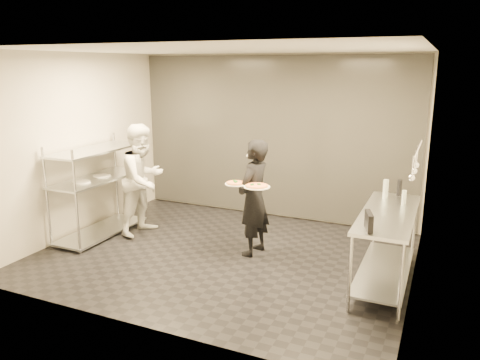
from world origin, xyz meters
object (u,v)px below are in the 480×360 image
at_px(pizza_plate_far, 257,186).
at_px(salad_plate, 256,154).
at_px(pos_monitor, 369,221).
at_px(waiter, 254,198).
at_px(pass_rack, 98,187).
at_px(bottle_dark, 399,188).
at_px(pizza_plate_near, 236,183).
at_px(chef, 143,179).
at_px(bottle_clear, 404,197).
at_px(bottle_green, 386,189).
at_px(prep_counter, 387,236).

xyz_separation_m(pizza_plate_far, salad_plate, (-0.23, 0.53, 0.31)).
bearing_deg(pos_monitor, waiter, 132.55).
bearing_deg(pass_rack, pizza_plate_far, -0.36).
distance_m(pos_monitor, bottle_dark, 1.53).
xyz_separation_m(pass_rack, pizza_plate_near, (2.35, 0.00, 0.30)).
relative_size(waiter, chef, 0.94).
xyz_separation_m(salad_plate, bottle_clear, (2.03, -0.11, -0.37)).
relative_size(pass_rack, bottle_green, 6.47).
xyz_separation_m(bottle_green, bottle_dark, (0.15, 0.20, -0.02)).
height_order(pizza_plate_far, pos_monitor, pos_monitor).
distance_m(prep_counter, chef, 3.75).
relative_size(pos_monitor, bottle_green, 1.08).
bearing_deg(bottle_green, pizza_plate_far, -158.29).
height_order(pos_monitor, bottle_clear, pos_monitor).
relative_size(chef, bottle_dark, 8.00).
bearing_deg(pizza_plate_near, salad_plate, 80.45).
distance_m(chef, bottle_green, 3.63).
height_order(prep_counter, salad_plate, salad_plate).
distance_m(pizza_plate_near, pizza_plate_far, 0.31).
bearing_deg(bottle_dark, pizza_plate_near, -158.42).
bearing_deg(salad_plate, bottle_dark, 8.34).
bearing_deg(pizza_plate_near, pass_rack, -179.95).
relative_size(pass_rack, chef, 0.92).
distance_m(pos_monitor, bottle_green, 1.32).
bearing_deg(pos_monitor, bottle_dark, 66.38).
distance_m(pass_rack, chef, 0.70).
height_order(waiter, bottle_green, waiter).
bearing_deg(pos_monitor, pass_rack, 152.57).
height_order(prep_counter, bottle_green, bottle_green).
relative_size(salad_plate, bottle_green, 1.12).
height_order(salad_plate, bottle_dark, salad_plate).
bearing_deg(salad_plate, bottle_green, 2.73).
bearing_deg(chef, pizza_plate_far, -93.33).
bearing_deg(pos_monitor, bottle_clear, 59.61).
bearing_deg(bottle_dark, pass_rack, -169.61).
height_order(chef, bottle_dark, chef).
xyz_separation_m(waiter, pizza_plate_far, (0.15, -0.27, 0.25)).
xyz_separation_m(prep_counter, bottle_green, (-0.12, 0.60, 0.42)).
bearing_deg(bottle_clear, salad_plate, 176.76).
bearing_deg(pass_rack, bottle_dark, 10.39).
relative_size(pizza_plate_far, pos_monitor, 1.30).
height_order(pass_rack, pizza_plate_far, pass_rack).
height_order(pizza_plate_near, pizza_plate_far, pizza_plate_near).
bearing_deg(pass_rack, bottle_clear, 5.15).
bearing_deg(bottle_dark, bottle_green, -127.37).
xyz_separation_m(pizza_plate_near, bottle_clear, (2.11, 0.40, -0.06)).
bearing_deg(bottle_green, waiter, -168.39).
height_order(pass_rack, salad_plate, pass_rack).
distance_m(pizza_plate_far, salad_plate, 0.66).
bearing_deg(pos_monitor, pizza_plate_near, 141.11).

